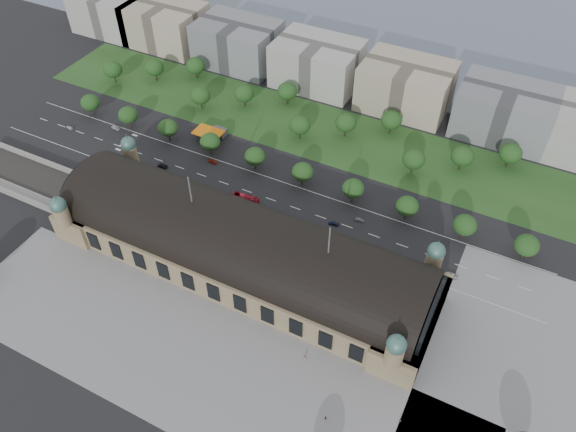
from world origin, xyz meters
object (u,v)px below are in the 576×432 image
at_px(bus_east, 360,249).
at_px(pedestrian_0, 305,358).
at_px(traffic_car_3, 213,162).
at_px(pedestrian_2, 400,420).
at_px(parked_car_6, 186,193).
at_px(parked_car_2, 175,190).
at_px(parked_car_5, 225,206).
at_px(traffic_car_4, 334,223).
at_px(pedestrian_1, 326,418).
at_px(traffic_car_1, 116,128).
at_px(traffic_car_2, 162,166).
at_px(parked_car_0, 150,178).
at_px(traffic_car_6, 452,275).
at_px(parked_car_1, 117,170).
at_px(traffic_car_5, 360,220).
at_px(parked_car_3, 188,192).
at_px(petrol_station, 214,132).
at_px(traffic_car_0, 70,128).
at_px(bus_mid, 296,223).
at_px(bus_west, 245,198).
at_px(parked_car_4, 215,202).

xyz_separation_m(bus_east, pedestrian_0, (1.44, -53.84, -0.51)).
relative_size(traffic_car_3, pedestrian_2, 2.67).
bearing_deg(traffic_car_3, parked_car_6, -173.33).
xyz_separation_m(parked_car_2, parked_car_5, (25.12, 1.73, -0.00)).
distance_m(traffic_car_4, pedestrian_1, 84.82).
distance_m(traffic_car_1, traffic_car_2, 40.87).
xyz_separation_m(parked_car_0, parked_car_2, (14.77, -1.73, -0.08)).
xyz_separation_m(traffic_car_2, traffic_car_6, (137.08, -3.19, -0.04)).
distance_m(parked_car_1, parked_car_6, 37.10).
height_order(traffic_car_5, parked_car_3, same).
relative_size(petrol_station, parked_car_5, 2.72).
bearing_deg(traffic_car_1, bus_east, -93.56).
bearing_deg(traffic_car_2, traffic_car_0, -92.17).
xyz_separation_m(parked_car_5, pedestrian_1, (77.46, -67.35, 0.20)).
distance_m(parked_car_5, pedestrian_2, 113.99).
relative_size(traffic_car_1, parked_car_1, 0.96).
bearing_deg(traffic_car_5, traffic_car_3, 81.11).
height_order(traffic_car_6, bus_mid, bus_mid).
xyz_separation_m(parked_car_0, bus_west, (45.86, 7.00, 0.89)).
xyz_separation_m(traffic_car_5, bus_east, (6.38, -15.57, 0.85)).
xyz_separation_m(traffic_car_0, parked_car_5, (99.40, -13.11, 0.03)).
bearing_deg(pedestrian_1, traffic_car_4, 72.21).
bearing_deg(parked_car_0, traffic_car_3, 114.97).
xyz_separation_m(traffic_car_1, traffic_car_4, (124.32, -12.02, -0.01)).
height_order(bus_east, pedestrian_1, bus_east).
height_order(traffic_car_4, traffic_car_6, traffic_car_4).
bearing_deg(bus_mid, parked_car_1, 97.25).
xyz_separation_m(petrol_station, bus_east, (91.85, -37.72, -1.46)).
xyz_separation_m(parked_car_5, bus_west, (5.96, 7.00, 0.98)).
bearing_deg(traffic_car_3, parked_car_4, -141.88).
bearing_deg(pedestrian_1, parked_car_3, 105.38).
xyz_separation_m(traffic_car_2, traffic_car_3, (19.16, 13.30, -0.03)).
height_order(traffic_car_5, traffic_car_6, traffic_car_6).
distance_m(parked_car_5, bus_mid, 32.41).
distance_m(parked_car_6, bus_east, 80.96).
distance_m(traffic_car_5, traffic_car_6, 43.87).
bearing_deg(pedestrian_1, bus_east, 63.43).
bearing_deg(traffic_car_0, traffic_car_2, 94.17).
bearing_deg(bus_west, parked_car_3, 101.40).
relative_size(petrol_station, traffic_car_0, 3.46).
bearing_deg(traffic_car_2, parked_car_1, -53.11).
distance_m(traffic_car_3, parked_car_3, 23.03).
xyz_separation_m(bus_west, bus_east, (55.16, -4.44, -0.20)).
bearing_deg(bus_mid, parked_car_0, 96.21).
bearing_deg(traffic_car_3, traffic_car_4, -95.93).
relative_size(traffic_car_0, parked_car_1, 0.85).
relative_size(parked_car_4, bus_east, 0.43).
relative_size(traffic_car_6, parked_car_2, 0.96).
xyz_separation_m(traffic_car_0, bus_east, (160.52, -10.55, 0.80)).
relative_size(parked_car_2, parked_car_4, 1.07).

